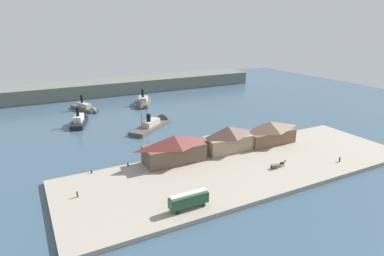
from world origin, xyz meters
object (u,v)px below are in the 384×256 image
object	(u,v)px
ferry_shed_central_terminal	(228,138)
ferry_mid_harbor	(142,103)
mooring_post_west	(128,165)
ferry_shed_customs_shed	(174,148)
ferry_approaching_east	(87,108)
ferry_near_quay	(156,124)
horse_cart	(278,165)
pedestrian_by_tram	(174,198)
pedestrian_walking_west	(77,194)
mooring_post_center_west	(92,172)
pedestrian_near_east_shed	(340,159)
ferry_outer_harbor	(80,121)
street_tram	(189,199)
mooring_post_center_east	(292,132)
ferry_shed_west_terminal	(269,132)

from	to	relation	value
ferry_shed_central_terminal	ferry_mid_harbor	distance (m)	77.96
ferry_shed_central_terminal	mooring_post_west	distance (m)	34.31
ferry_shed_customs_shed	ferry_approaching_east	world-z (taller)	ferry_shed_customs_shed
ferry_shed_customs_shed	ferry_near_quay	distance (m)	41.48
ferry_near_quay	horse_cart	bearing A→B (deg)	-74.68
ferry_shed_central_terminal	pedestrian_by_tram	size ratio (longest dim) A/B	10.97
pedestrian_walking_west	mooring_post_center_west	distance (m)	13.69
pedestrian_walking_west	mooring_post_center_west	xyz separation A→B (m)	(5.97, 12.31, -0.35)
mooring_post_west	ferry_mid_harbor	distance (m)	80.39
ferry_near_quay	pedestrian_near_east_shed	bearing A→B (deg)	-60.69
ferry_shed_customs_shed	ferry_shed_central_terminal	size ratio (longest dim) A/B	1.17
ferry_shed_customs_shed	ferry_outer_harbor	bearing A→B (deg)	107.52
horse_cart	ferry_near_quay	bearing A→B (deg)	105.32
pedestrian_by_tram	ferry_mid_harbor	size ratio (longest dim) A/B	0.07
ferry_outer_harbor	ferry_near_quay	distance (m)	33.96
street_tram	ferry_mid_harbor	bearing A→B (deg)	76.15
pedestrian_by_tram	ferry_near_quay	size ratio (longest dim) A/B	0.06
mooring_post_center_west	horse_cart	bearing A→B (deg)	-23.89
pedestrian_walking_west	mooring_post_center_west	world-z (taller)	pedestrian_walking_west
mooring_post_west	ferry_approaching_east	bearing A→B (deg)	88.16
street_tram	horse_cart	distance (m)	35.15
ferry_shed_central_terminal	pedestrian_near_east_shed	xyz separation A→B (m)	(26.01, -24.28, -3.68)
pedestrian_by_tram	mooring_post_center_west	xyz separation A→B (m)	(-14.75, 25.11, -0.24)
mooring_post_center_east	pedestrian_by_tram	bearing A→B (deg)	-158.28
ferry_shed_central_terminal	mooring_post_center_east	xyz separation A→B (m)	(33.08, 3.83, -3.99)
mooring_post_west	ferry_near_quay	size ratio (longest dim) A/B	0.04
street_tram	ferry_near_quay	distance (m)	68.91
ferry_approaching_east	pedestrian_by_tram	bearing A→B (deg)	-89.20
ferry_shed_customs_shed	street_tram	distance (m)	27.75
horse_cart	mooring_post_center_east	distance (m)	35.24
pedestrian_by_tram	ferry_near_quay	world-z (taller)	ferry_near_quay
pedestrian_near_east_shed	mooring_post_center_west	xyz separation A→B (m)	(-70.73, 28.10, -0.32)
horse_cart	mooring_post_center_west	xyz separation A→B (m)	(-50.62, 22.42, -0.49)
pedestrian_by_tram	ferry_mid_harbor	distance (m)	102.75
pedestrian_walking_west	ferry_near_quay	world-z (taller)	ferry_near_quay
mooring_post_west	mooring_post_center_east	bearing A→B (deg)	0.14
ferry_shed_customs_shed	street_tram	xyz separation A→B (m)	(-8.52, -26.33, -2.06)
ferry_shed_west_terminal	ferry_outer_harbor	size ratio (longest dim) A/B	1.04
mooring_post_center_east	ferry_mid_harbor	size ratio (longest dim) A/B	0.04
ferry_near_quay	ferry_mid_harbor	size ratio (longest dim) A/B	1.10
horse_cart	mooring_post_west	world-z (taller)	horse_cart
ferry_shed_central_terminal	ferry_mid_harbor	bearing A→B (deg)	92.04
mooring_post_center_west	ferry_mid_harbor	world-z (taller)	ferry_mid_harbor
horse_cart	pedestrian_near_east_shed	world-z (taller)	horse_cart
street_tram	pedestrian_near_east_shed	size ratio (longest dim) A/B	5.78
pedestrian_walking_west	street_tram	bearing A→B (deg)	-38.42
ferry_shed_customs_shed	mooring_post_west	world-z (taller)	ferry_shed_customs_shed
horse_cart	ferry_approaching_east	distance (m)	106.34
horse_cart	mooring_post_center_west	size ratio (longest dim) A/B	6.08
pedestrian_by_tram	pedestrian_walking_west	size ratio (longest dim) A/B	0.86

